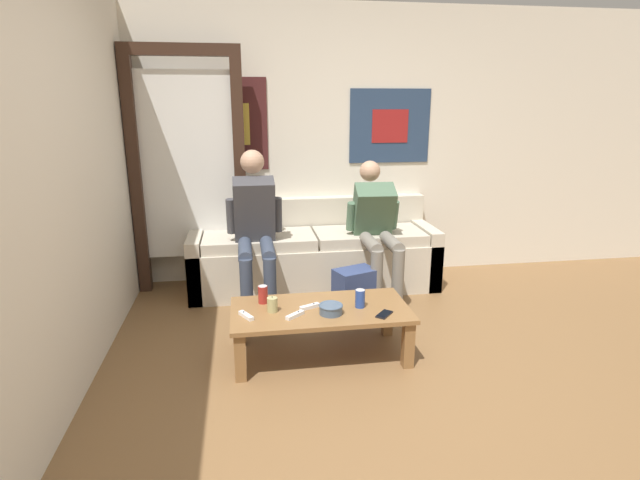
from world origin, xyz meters
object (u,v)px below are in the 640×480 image
Objects in this scene: pillar_candle at (272,305)px; game_controller_near_left at (295,315)px; game_controller_far_center at (310,307)px; game_controller_near_right at (246,316)px; ceramic_bowl at (331,308)px; person_seated_adult at (255,224)px; drink_can_blue at (360,298)px; drink_can_red at (263,294)px; backpack at (355,293)px; cell_phone at (384,314)px; coffee_table at (320,316)px; couch at (314,256)px; person_seated_teen at (376,225)px.

game_controller_near_left is (0.14, -0.11, -0.04)m from pillar_candle.
game_controller_far_center is (0.11, 0.12, 0.00)m from game_controller_near_left.
game_controller_near_right is (-0.17, -0.07, -0.04)m from pillar_candle.
game_controller_near_right is at bearing 177.05° from ceramic_bowl.
game_controller_near_left is at bearing -78.88° from person_seated_adult.
drink_can_blue reaches higher than game_controller_near_right.
drink_can_red reaches higher than pillar_candle.
backpack is at bearing 65.27° from ceramic_bowl.
ceramic_bowl is 1.28× the size of drink_can_red.
drink_can_red is (-0.43, 0.25, 0.02)m from ceramic_bowl.
game_controller_near_right is at bearing -169.14° from game_controller_far_center.
game_controller_far_center reaches higher than cell_phone.
pillar_candle is at bearing -70.91° from drink_can_red.
backpack reaches higher than game_controller_near_right.
drink_can_blue is at bearing -56.14° from person_seated_adult.
game_controller_far_center is (-0.46, -0.61, 0.17)m from backpack.
person_seated_adult is at bearing 108.73° from game_controller_far_center.
cell_phone is at bearing -21.59° from game_controller_far_center.
drink_can_blue is at bearing -5.22° from game_controller_far_center.
pillar_candle is at bearing -179.15° from coffee_table.
drink_can_red is (-0.38, 0.15, 0.12)m from coffee_table.
cell_phone is (0.46, -0.18, -0.01)m from game_controller_far_center.
person_seated_adult is at bearing -145.68° from couch.
drink_can_blue is 0.85× the size of cell_phone.
pillar_candle is at bearing -85.65° from person_seated_adult.
cell_phone is (0.77, -0.33, -0.06)m from drink_can_red.
backpack is at bearing 52.20° from game_controller_near_left.
game_controller_near_right is (-0.10, -1.04, -0.35)m from person_seated_adult.
game_controller_near_right is at bearing -141.81° from backpack.
drink_can_red is 0.85× the size of cell_phone.
couch is 1.91× the size of person_seated_teen.
drink_can_red is (-0.52, -1.18, 0.11)m from couch.
drink_can_red is at bearing -88.64° from person_seated_adult.
game_controller_far_center is at bearing 3.32° from pillar_candle.
game_controller_near_right is at bearing -176.21° from drink_can_blue.
person_seated_adult reaches higher than person_seated_teen.
drink_can_blue reaches higher than game_controller_far_center.
drink_can_blue is at bearing -15.13° from drink_can_red.
person_seated_adult reaches higher than game_controller_far_center.
drink_can_red is (-0.05, 0.16, 0.01)m from pillar_candle.
pillar_candle is 0.18m from game_controller_near_left.
person_seated_teen reaches higher than coffee_table.
coffee_table is 0.29m from drink_can_blue.
person_seated_teen reaches higher than pillar_candle.
person_seated_adult reaches higher than pillar_candle.
drink_can_blue is (-0.12, -0.64, 0.22)m from backpack.
game_controller_near_left is at bearing -168.54° from drink_can_blue.
backpack is 2.72× the size of game_controller_near_right.
person_seated_teen is 7.42× the size of ceramic_bowl.
game_controller_far_center reaches higher than coffee_table.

